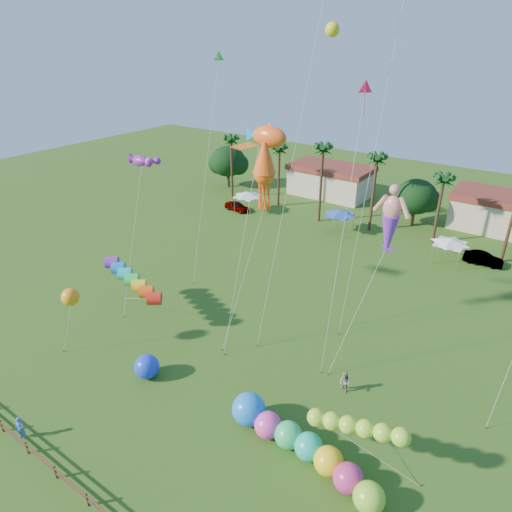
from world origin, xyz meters
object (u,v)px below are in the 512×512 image
Objects in this scene: car_a at (237,206)px; caterpillar_inflatable at (298,443)px; spectator_a at (20,428)px; blue_ball at (147,367)px; car_b at (483,259)px; spectator_b at (345,383)px.

caterpillar_inflatable is at bearing -132.91° from car_a.
blue_ball is (2.16, 8.74, 0.10)m from spectator_a.
spectator_a is (-18.78, -43.58, 0.15)m from car_b.
spectator_a is 17.65m from caterpillar_inflatable.
caterpillar_inflatable is (15.06, 9.21, 0.12)m from spectator_a.
blue_ball is at bearing -148.57° from car_a.
blue_ball reaches higher than car_b.
car_b is at bearing 90.67° from caterpillar_inflatable.
spectator_b is 14.71m from blue_ball.
caterpillar_inflatable is at bearing -65.67° from spectator_b.
caterpillar_inflatable is at bearing 170.90° from car_b.
spectator_a is (14.29, -41.14, 0.16)m from car_a.
car_b is at bearing 106.24° from spectator_b.
car_b is at bearing 64.50° from blue_ball.
caterpillar_inflatable is at bearing 2.08° from blue_ball.
blue_ball is at bearing 151.59° from car_b.
car_a is 43.55m from spectator_a.
spectator_b reaches higher than car_b.
spectator_b is 6.68m from caterpillar_inflatable.
caterpillar_inflatable reaches higher than blue_ball.
car_a is at bearing 82.26° from spectator_a.
car_a is at bearing 116.92° from blue_ball.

